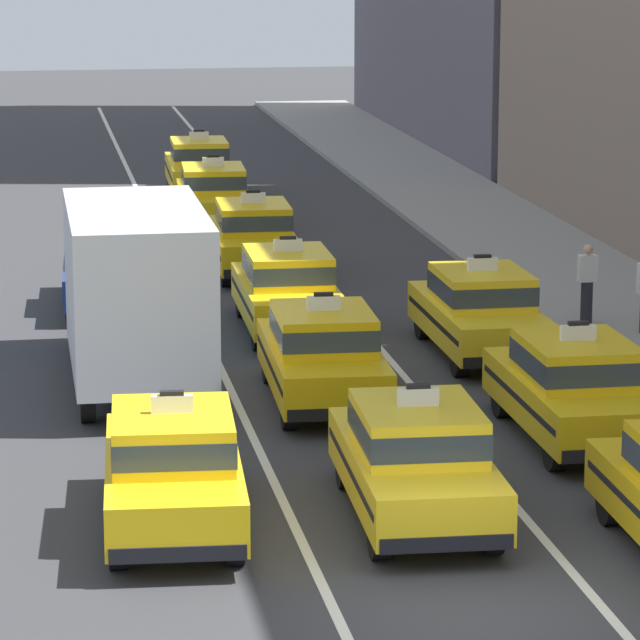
{
  "coord_description": "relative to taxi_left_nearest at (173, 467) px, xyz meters",
  "views": [
    {
      "loc": [
        -5.16,
        -20.12,
        8.14
      ],
      "look_at": [
        -0.09,
        10.55,
        1.3
      ],
      "focal_mm": 103.62,
      "sensor_mm": 36.0,
      "label": 1
    }
  ],
  "objects": [
    {
      "name": "taxi_left_nearest",
      "position": [
        0.0,
        0.0,
        0.0
      ],
      "size": [
        2.07,
        4.66,
        1.96
      ],
      "color": "black",
      "rests_on": "ground"
    },
    {
      "name": "taxi_right_second",
      "position": [
        6.61,
        3.25,
        0.0
      ],
      "size": [
        1.82,
        4.56,
        1.96
      ],
      "color": "black",
      "rests_on": "ground"
    },
    {
      "name": "lane_stripe_center_right",
      "position": [
        4.83,
        16.31,
        -0.87
      ],
      "size": [
        0.14,
        80.0,
        0.01
      ],
      "primitive_type": "cube",
      "color": "silver",
      "rests_on": "ground"
    },
    {
      "name": "ground_plane",
      "position": [
        3.23,
        -3.69,
        -0.88
      ],
      "size": [
        160.0,
        160.0,
        0.0
      ],
      "primitive_type": "plane",
      "color": "#353538"
    },
    {
      "name": "taxi_center_fourth",
      "position": [
        3.4,
        17.94,
        0.0
      ],
      "size": [
        1.97,
        4.62,
        1.96
      ],
      "color": "black",
      "rests_on": "ground"
    },
    {
      "name": "sedan_left_third",
      "position": [
        -0.16,
        14.7,
        -0.03
      ],
      "size": [
        1.94,
        4.37,
        1.58
      ],
      "color": "black",
      "rests_on": "ground"
    },
    {
      "name": "taxi_center_sixth",
      "position": [
        3.39,
        30.29,
        0.0
      ],
      "size": [
        1.95,
        4.61,
        1.96
      ],
      "color": "black",
      "rests_on": "ground"
    },
    {
      "name": "taxi_right_third",
      "position": [
        6.56,
        9.1,
        0.0
      ],
      "size": [
        1.83,
        4.56,
        1.96
      ],
      "color": "black",
      "rests_on": "ground"
    },
    {
      "name": "sidewalk_curb",
      "position": [
        10.43,
        11.31,
        -0.8
      ],
      "size": [
        4.0,
        90.0,
        0.15
      ],
      "primitive_type": "cube",
      "color": "gray",
      "rests_on": "ground"
    },
    {
      "name": "taxi_center_third",
      "position": [
        3.28,
        11.67,
        0.0
      ],
      "size": [
        1.9,
        4.59,
        1.96
      ],
      "color": "black",
      "rests_on": "ground"
    },
    {
      "name": "lane_stripe_left_center",
      "position": [
        1.63,
        16.31,
        -0.87
      ],
      "size": [
        0.14,
        80.0,
        0.01
      ],
      "primitive_type": "cube",
      "color": "silver",
      "rests_on": "ground"
    },
    {
      "name": "taxi_center_fifth",
      "position": [
        3.18,
        24.4,
        0.0
      ],
      "size": [
        2.04,
        4.64,
        1.96
      ],
      "color": "black",
      "rests_on": "ground"
    },
    {
      "name": "taxi_center_nearest",
      "position": [
        3.31,
        -0.17,
        0.0
      ],
      "size": [
        1.97,
        4.62,
        1.96
      ],
      "color": "black",
      "rests_on": "ground"
    },
    {
      "name": "box_truck_left_second",
      "position": [
        0.02,
        7.99,
        0.9
      ],
      "size": [
        2.31,
        6.96,
        3.27
      ],
      "color": "black",
      "rests_on": "ground"
    },
    {
      "name": "taxi_center_second",
      "position": [
        3.07,
        6.11,
        0.0
      ],
      "size": [
        1.97,
        4.62,
        1.96
      ],
      "color": "black",
      "rests_on": "ground"
    },
    {
      "name": "pedestrian_near_crosswalk",
      "position": [
        9.2,
        10.86,
        0.08
      ],
      "size": [
        0.36,
        0.24,
        1.59
      ],
      "color": "#23232D",
      "rests_on": "sidewalk_curb"
    }
  ]
}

